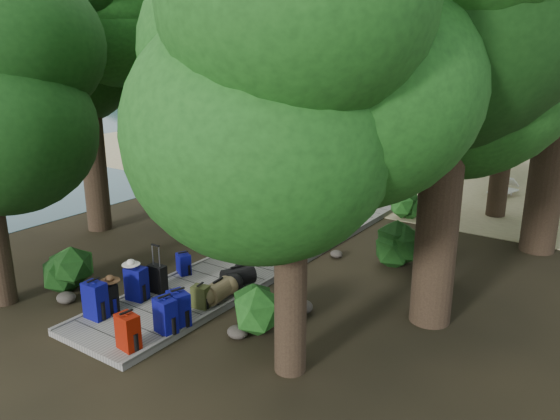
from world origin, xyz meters
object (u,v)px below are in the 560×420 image
Objects in this scene: backpack_right_b at (165,314)px; lone_suitcase_on_sand at (400,185)px; sun_lounger at (503,188)px; backpack_left_d at (184,263)px; kayak at (332,165)px; duffel_right_black at (238,276)px; backpack_left_b at (109,296)px; backpack_left_c at (136,282)px; backpack_right_c at (179,307)px; duffel_right_khaki at (218,291)px; backpack_left_a at (95,298)px; backpack_right_a at (128,330)px; suitcase_on_boardwalk at (158,279)px; backpack_right_d at (201,296)px.

lone_suitcase_on_sand is at bearing 102.52° from backpack_right_b.
backpack_left_d is at bearing -95.08° from sun_lounger.
duffel_right_black is at bearing -55.55° from kayak.
backpack_left_d reaches higher than duffel_right_black.
backpack_left_b is at bearing -63.66° from kayak.
sun_lounger is (4.01, 12.91, -0.19)m from backpack_left_c.
backpack_right_c is 1.15× the size of duffel_right_khaki.
backpack_left_b is at bearing 91.65° from backpack_left_a.
duffel_right_black is (1.29, 2.62, -0.18)m from backpack_left_a.
sun_lounger is (2.64, 12.03, -0.02)m from duffel_right_khaki.
duffel_right_black is at bearing 32.99° from backpack_left_d.
backpack_right_a reaches higher than duffel_right_khaki.
sun_lounger is at bearing 86.75° from backpack_right_a.
lone_suitcase_on_sand is at bearing 109.10° from backpack_left_d.
backpack_left_c is 1.49m from backpack_left_d.
backpack_left_c reaches higher than backpack_left_d.
duffel_right_khaki is 1.05× the size of suitcase_on_boardwalk.
backpack_left_a is 2.92m from duffel_right_black.
duffel_right_black is at bearing 42.16° from suitcase_on_boardwalk.
backpack_left_d reaches higher than duffel_right_khaki.
backpack_left_d is 12.17m from sun_lounger.
duffel_right_black is at bearing 104.83° from backpack_right_b.
lone_suitcase_on_sand is at bearing -15.54° from kayak.
lone_suitcase_on_sand is (1.13, 9.60, -0.01)m from backpack_left_d.
duffel_right_black is (1.41, 0.18, -0.05)m from backpack_left_d.
lone_suitcase_on_sand is at bearing 81.34° from backpack_right_d.
backpack_left_b is at bearing -147.48° from backpack_right_c.
lone_suitcase_on_sand is at bearing 98.98° from backpack_right_a.
backpack_left_d is 0.15× the size of kayak.
kayak is (-3.08, 13.39, -0.31)m from backpack_left_c.
kayak is at bearing -168.95° from sun_lounger.
backpack_right_c is at bearing -62.11° from duffel_right_black.
backpack_right_d is at bearing 10.93° from backpack_left_c.
backpack_left_b is 14.37m from kayak.
backpack_right_a reaches higher than sun_lounger.
backpack_right_c is 0.76m from backpack_right_d.
backpack_left_b is 0.66m from backpack_left_c.
backpack_right_b reaches higher than backpack_right_d.
backpack_right_c is (1.48, 0.38, 0.04)m from backpack_left_b.
duffel_right_khaki is (1.42, 1.54, -0.11)m from backpack_left_b.
duffel_right_khaki is (0.04, 2.24, -0.14)m from backpack_right_a.
lone_suitcase_on_sand is at bearing -133.82° from sun_lounger.
lone_suitcase_on_sand is at bearing 86.78° from duffel_right_khaki.
backpack_right_c reaches higher than backpack_right_d.
suitcase_on_boardwalk reaches higher than duffel_right_black.
suitcase_on_boardwalk and lone_suitcase_on_sand have the same top height.
backpack_left_c reaches higher than backpack_right_b.
sun_lounger is (2.68, 14.27, -0.15)m from backpack_right_a.
backpack_right_b is 1.01× the size of backpack_right_c.
lone_suitcase_on_sand is (1.01, 12.04, -0.14)m from backpack_left_a.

